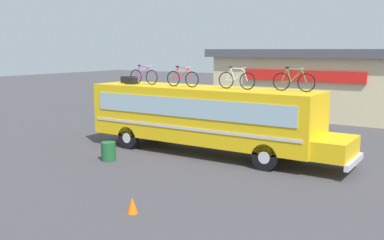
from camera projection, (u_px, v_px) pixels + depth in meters
ground_plane at (201, 153)px, 19.92m from camera, size 120.00×120.00×0.00m
bus at (205, 115)px, 19.53m from camera, size 12.19×2.61×3.01m
luggage_bag_1 at (128, 80)px, 21.92m from camera, size 0.56×0.50×0.33m
luggage_bag_2 at (131, 81)px, 21.11m from camera, size 0.55×0.35×0.32m
rooftop_bicycle_1 at (144, 76)px, 20.99m from camera, size 1.67×0.44×0.93m
rooftop_bicycle_2 at (182, 78)px, 19.49m from camera, size 1.70×0.44×0.93m
rooftop_bicycle_3 at (236, 80)px, 18.39m from camera, size 1.72×0.44×0.95m
rooftop_bicycle_4 at (294, 81)px, 17.40m from camera, size 1.77×0.44×0.97m
roadside_building at (324, 81)px, 32.37m from camera, size 14.38×10.51×4.69m
trash_bin at (109, 151)px, 18.47m from camera, size 0.62×0.62×0.79m
traffic_cone at (132, 205)px, 12.54m from camera, size 0.32×0.32×0.47m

